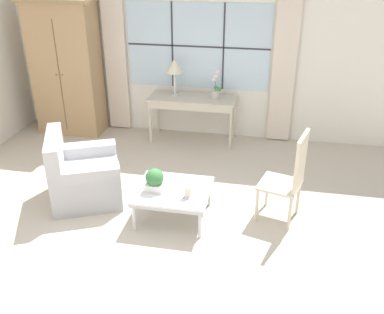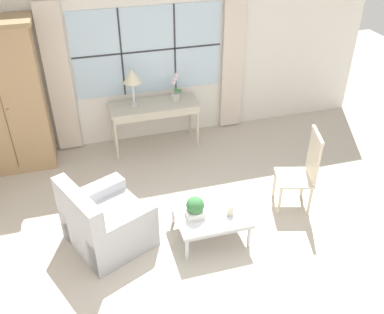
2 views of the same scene
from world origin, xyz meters
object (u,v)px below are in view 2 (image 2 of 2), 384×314
object	(u,v)px
table_lamp	(132,77)
pillar_candle	(230,210)
armoire	(4,99)
console_table	(154,109)
side_chair_wooden	(304,168)
coffee_table	(210,213)
potted_plant_small	(195,207)
potted_orchid	(175,91)
armchair_upholstered	(106,223)

from	to	relation	value
table_lamp	pillar_candle	distance (m)	2.58
armoire	console_table	xyz separation A→B (m)	(2.06, -0.01, -0.44)
table_lamp	side_chair_wooden	size ratio (longest dim) A/B	0.54
coffee_table	side_chair_wooden	bearing A→B (deg)	8.77
side_chair_wooden	potted_plant_small	world-z (taller)	side_chair_wooden
coffee_table	potted_plant_small	xyz separation A→B (m)	(-0.20, -0.05, 0.17)
potted_orchid	potted_plant_small	distance (m)	2.33
table_lamp	pillar_candle	xyz separation A→B (m)	(0.69, -2.37, -0.75)
potted_plant_small	coffee_table	bearing A→B (deg)	13.53
potted_orchid	potted_plant_small	xyz separation A→B (m)	(-0.35, -2.28, -0.38)
table_lamp	potted_orchid	xyz separation A→B (m)	(0.64, -0.01, -0.30)
table_lamp	potted_plant_small	bearing A→B (deg)	-82.72
pillar_candle	potted_orchid	bearing A→B (deg)	91.08
armchair_upholstered	potted_plant_small	size ratio (longest dim) A/B	4.29
coffee_table	potted_plant_small	size ratio (longest dim) A/B	3.22
console_table	armchair_upholstered	bearing A→B (deg)	-116.61
potted_plant_small	pillar_candle	size ratio (longest dim) A/B	1.81
console_table	potted_plant_small	xyz separation A→B (m)	(0.00, -2.24, -0.14)
console_table	pillar_candle	bearing A→B (deg)	-80.34
armchair_upholstered	coffee_table	bearing A→B (deg)	-9.75
coffee_table	pillar_candle	xyz separation A→B (m)	(0.20, -0.13, 0.10)
coffee_table	potted_plant_small	world-z (taller)	potted_plant_small
armchair_upholstered	side_chair_wooden	bearing A→B (deg)	-0.13
potted_plant_small	table_lamp	bearing A→B (deg)	97.28
armchair_upholstered	armoire	bearing A→B (deg)	118.16
armoire	pillar_candle	world-z (taller)	armoire
armchair_upholstered	potted_plant_small	world-z (taller)	armchair_upholstered
potted_orchid	potted_plant_small	size ratio (longest dim) A/B	1.71
potted_plant_small	potted_orchid	bearing A→B (deg)	81.23
armoire	table_lamp	xyz separation A→B (m)	(1.77, 0.03, 0.10)
console_table	pillar_candle	world-z (taller)	console_table
armchair_upholstered	pillar_candle	bearing A→B (deg)	-13.66
side_chair_wooden	pillar_candle	bearing A→B (deg)	-163.12
armchair_upholstered	pillar_candle	world-z (taller)	armchair_upholstered
table_lamp	pillar_candle	bearing A→B (deg)	-73.82
armoire	console_table	bearing A→B (deg)	-0.29
table_lamp	coffee_table	world-z (taller)	table_lamp
potted_orchid	pillar_candle	size ratio (longest dim) A/B	3.08
armoire	armchair_upholstered	xyz separation A→B (m)	(1.07, -2.00, -0.79)
table_lamp	potted_plant_small	distance (m)	2.40
side_chair_wooden	coffee_table	size ratio (longest dim) A/B	1.30
potted_orchid	armchair_upholstered	xyz separation A→B (m)	(-1.35, -2.02, -0.60)
armoire	armchair_upholstered	world-z (taller)	armoire
armoire	coffee_table	distance (m)	3.24
pillar_candle	console_table	bearing A→B (deg)	99.66
potted_orchid	coffee_table	size ratio (longest dim) A/B	0.53
potted_orchid	pillar_candle	bearing A→B (deg)	-88.92
potted_orchid	side_chair_wooden	bearing A→B (deg)	-60.65
side_chair_wooden	pillar_candle	world-z (taller)	side_chair_wooden
armoire	table_lamp	bearing A→B (deg)	1.06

